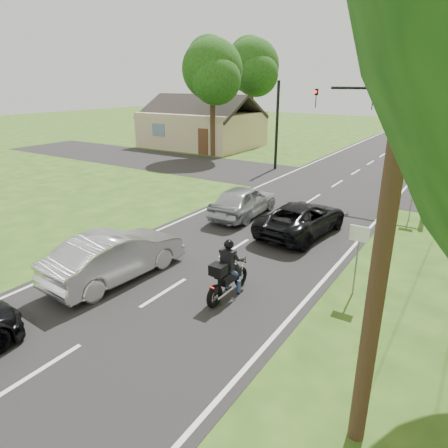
{
  "coord_description": "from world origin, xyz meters",
  "views": [
    {
      "loc": [
        7.19,
        -7.78,
        5.88
      ],
      "look_at": [
        0.17,
        3.0,
        1.3
      ],
      "focal_mm": 32.0,
      "sensor_mm": 36.0,
      "label": 1
    }
  ],
  "objects_px": {
    "silver_suv": "(243,201)",
    "utility_pole_near": "(397,145)",
    "silver_sedan": "(116,255)",
    "sign_white": "(358,244)",
    "traffic_signal": "(398,119)",
    "motorcycle_rider": "(227,275)",
    "dark_suv": "(302,218)",
    "sign_green": "(414,186)"
  },
  "relations": [
    {
      "from": "silver_suv",
      "to": "utility_pole_near",
      "type": "height_order",
      "value": "utility_pole_near"
    },
    {
      "from": "silver_sedan",
      "to": "utility_pole_near",
      "type": "bearing_deg",
      "value": 170.26
    },
    {
      "from": "silver_suv",
      "to": "sign_white",
      "type": "xyz_separation_m",
      "value": [
        6.39,
        -4.52,
        0.86
      ]
    },
    {
      "from": "traffic_signal",
      "to": "sign_white",
      "type": "height_order",
      "value": "traffic_signal"
    },
    {
      "from": "motorcycle_rider",
      "to": "dark_suv",
      "type": "bearing_deg",
      "value": 91.96
    },
    {
      "from": "dark_suv",
      "to": "silver_sedan",
      "type": "distance_m",
      "value": 7.66
    },
    {
      "from": "traffic_signal",
      "to": "sign_green",
      "type": "xyz_separation_m",
      "value": [
        1.56,
        -3.02,
        -2.54
      ]
    },
    {
      "from": "dark_suv",
      "to": "sign_white",
      "type": "bearing_deg",
      "value": 135.4
    },
    {
      "from": "traffic_signal",
      "to": "sign_white",
      "type": "relative_size",
      "value": 3.0
    },
    {
      "from": "motorcycle_rider",
      "to": "silver_sedan",
      "type": "relative_size",
      "value": 0.45
    },
    {
      "from": "silver_sedan",
      "to": "silver_suv",
      "type": "bearing_deg",
      "value": -87.7
    },
    {
      "from": "silver_sedan",
      "to": "sign_green",
      "type": "height_order",
      "value": "sign_green"
    },
    {
      "from": "traffic_signal",
      "to": "dark_suv",
      "type": "bearing_deg",
      "value": -104.44
    },
    {
      "from": "motorcycle_rider",
      "to": "silver_sedan",
      "type": "height_order",
      "value": "motorcycle_rider"
    },
    {
      "from": "traffic_signal",
      "to": "sign_white",
      "type": "xyz_separation_m",
      "value": [
        1.36,
        -11.02,
        -2.54
      ]
    },
    {
      "from": "silver_sedan",
      "to": "utility_pole_near",
      "type": "distance_m",
      "value": 9.36
    },
    {
      "from": "silver_suv",
      "to": "sign_green",
      "type": "height_order",
      "value": "sign_green"
    },
    {
      "from": "silver_sedan",
      "to": "sign_white",
      "type": "bearing_deg",
      "value": -151.42
    },
    {
      "from": "silver_sedan",
      "to": "silver_suv",
      "type": "relative_size",
      "value": 1.09
    },
    {
      "from": "utility_pole_near",
      "to": "sign_green",
      "type": "distance_m",
      "value": 13.5
    },
    {
      "from": "traffic_signal",
      "to": "motorcycle_rider",
      "type": "bearing_deg",
      "value": -97.17
    },
    {
      "from": "silver_suv",
      "to": "sign_green",
      "type": "xyz_separation_m",
      "value": [
        6.59,
        3.48,
        0.86
      ]
    },
    {
      "from": "dark_suv",
      "to": "traffic_signal",
      "type": "relative_size",
      "value": 0.74
    },
    {
      "from": "dark_suv",
      "to": "utility_pole_near",
      "type": "distance_m",
      "value": 10.93
    },
    {
      "from": "silver_suv",
      "to": "motorcycle_rider",
      "type": "bearing_deg",
      "value": 114.77
    },
    {
      "from": "motorcycle_rider",
      "to": "silver_sedan",
      "type": "bearing_deg",
      "value": -165.67
    },
    {
      "from": "dark_suv",
      "to": "silver_suv",
      "type": "relative_size",
      "value": 1.11
    },
    {
      "from": "dark_suv",
      "to": "silver_suv",
      "type": "distance_m",
      "value": 3.25
    },
    {
      "from": "silver_suv",
      "to": "silver_sedan",
      "type": "bearing_deg",
      "value": 86.5
    },
    {
      "from": "motorcycle_rider",
      "to": "silver_suv",
      "type": "height_order",
      "value": "motorcycle_rider"
    },
    {
      "from": "motorcycle_rider",
      "to": "sign_green",
      "type": "relative_size",
      "value": 0.97
    },
    {
      "from": "dark_suv",
      "to": "silver_sedan",
      "type": "xyz_separation_m",
      "value": [
        -3.36,
        -6.88,
        0.11
      ]
    },
    {
      "from": "silver_suv",
      "to": "traffic_signal",
      "type": "bearing_deg",
      "value": -129.79
    },
    {
      "from": "silver_sedan",
      "to": "utility_pole_near",
      "type": "xyz_separation_m",
      "value": [
        8.08,
        -1.93,
        4.31
      ]
    },
    {
      "from": "sign_white",
      "to": "silver_sedan",
      "type": "bearing_deg",
      "value": -155.15
    },
    {
      "from": "utility_pole_near",
      "to": "sign_green",
      "type": "xyz_separation_m",
      "value": [
        -1.3,
        12.98,
        -3.49
      ]
    },
    {
      "from": "motorcycle_rider",
      "to": "utility_pole_near",
      "type": "xyz_separation_m",
      "value": [
        4.52,
        -2.84,
        4.39
      ]
    },
    {
      "from": "dark_suv",
      "to": "sign_green",
      "type": "xyz_separation_m",
      "value": [
        3.41,
        4.17,
        0.93
      ]
    },
    {
      "from": "sign_green",
      "to": "silver_suv",
      "type": "bearing_deg",
      "value": -152.15
    },
    {
      "from": "motorcycle_rider",
      "to": "silver_suv",
      "type": "bearing_deg",
      "value": 116.91
    },
    {
      "from": "silver_sedan",
      "to": "dark_suv",
      "type": "bearing_deg",
      "value": -112.33
    },
    {
      "from": "motorcycle_rider",
      "to": "sign_green",
      "type": "height_order",
      "value": "sign_green"
    }
  ]
}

